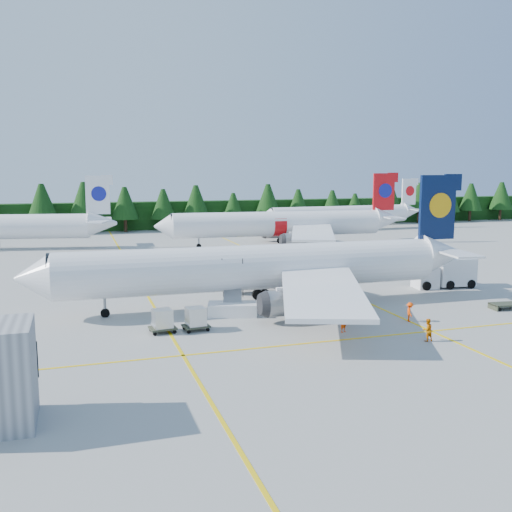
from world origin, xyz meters
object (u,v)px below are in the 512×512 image
object	(u,v)px
airstairs	(233,305)
airliner_red	(274,224)
service_truck	(444,273)
airliner_navy	(247,269)

from	to	relation	value
airstairs	airliner_red	bearing A→B (deg)	82.75
airliner_red	service_truck	distance (m)	39.12
airliner_red	service_truck	xyz separation A→B (m)	(6.21, -38.57, -2.10)
service_truck	airliner_red	bearing A→B (deg)	105.02
service_truck	airliner_navy	bearing A→B (deg)	-168.21
airliner_navy	service_truck	world-z (taller)	airliner_navy
airliner_navy	service_truck	size ratio (longest dim) A/B	6.15
airliner_red	airstairs	xyz separation A→B (m)	(-19.10, -43.18, -2.85)
airstairs	service_truck	size ratio (longest dim) A/B	0.94
airliner_navy	airstairs	bearing A→B (deg)	-130.66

